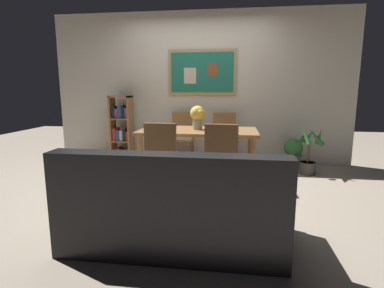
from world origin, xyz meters
TOP-DOWN VIEW (x-y plane):
  - ground_plane at (0.00, 0.00)m, footprint 12.00×12.00m
  - wall_back_with_painting at (0.00, 1.54)m, footprint 5.20×0.14m
  - dining_table at (0.11, 0.44)m, footprint 1.66×0.88m
  - dining_chair_near_right at (0.48, -0.32)m, footprint 0.40×0.41m
  - dining_chair_far_right at (0.45, 1.19)m, footprint 0.40×0.41m
  - dining_chair_far_left at (-0.26, 1.23)m, footprint 0.40×0.41m
  - dining_chair_near_left at (-0.24, -0.32)m, footprint 0.40×0.41m
  - leather_couch at (0.13, -1.48)m, footprint 1.80×0.84m
  - bookshelf at (-1.34, 1.25)m, footprint 0.36×0.28m
  - potted_ivy at (1.59, 1.22)m, footprint 0.30×0.32m
  - potted_palm at (1.76, 0.91)m, footprint 0.40×0.41m
  - flower_vase at (0.10, 0.46)m, footprint 0.22×0.22m
  - tv_remote at (0.46, 0.25)m, footprint 0.10×0.16m

SIDE VIEW (x-z plane):
  - ground_plane at x=0.00m, z-range 0.00..0.00m
  - potted_ivy at x=1.59m, z-range 0.00..0.51m
  - leather_couch at x=0.13m, z-range -0.11..0.73m
  - potted_palm at x=1.76m, z-range -0.06..0.70m
  - dining_chair_near_right at x=0.48m, z-range 0.08..0.99m
  - dining_chair_far_right at x=0.45m, z-range 0.08..0.99m
  - dining_chair_far_left at x=-0.26m, z-range 0.08..0.99m
  - dining_chair_near_left at x=-0.24m, z-range 0.08..0.99m
  - bookshelf at x=-1.34m, z-range -0.05..1.14m
  - dining_table at x=0.11m, z-range 0.27..1.00m
  - tv_remote at x=0.46m, z-range 0.72..0.75m
  - flower_vase at x=0.10m, z-range 0.76..1.09m
  - wall_back_with_painting at x=0.00m, z-range 0.01..2.61m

